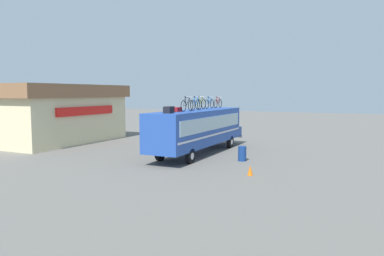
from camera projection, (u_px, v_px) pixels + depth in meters
ground_plane at (198, 154)px, 26.11m from camera, size 120.00×120.00×0.00m
bus at (199, 127)px, 26.07m from camera, size 12.17×2.48×3.12m
luggage_bag_1 at (168, 110)px, 21.69m from camera, size 0.51×0.46×0.38m
luggage_bag_2 at (169, 109)px, 22.73m from camera, size 0.57×0.44×0.37m
luggage_bag_3 at (176, 109)px, 23.54m from camera, size 0.65×0.49×0.29m
rooftop_bicycle_1 at (187, 105)px, 23.87m from camera, size 1.78×0.44×0.98m
rooftop_bicycle_2 at (196, 104)px, 25.38m from camera, size 1.82×0.44×0.97m
rooftop_bicycle_3 at (201, 104)px, 27.00m from camera, size 1.78×0.44×0.97m
rooftop_bicycle_4 at (209, 103)px, 28.35m from camera, size 1.68×0.44×0.92m
rooftop_bicycle_5 at (218, 103)px, 29.73m from camera, size 1.65×0.44×0.90m
roadside_building at (57, 113)px, 32.17m from camera, size 11.98×7.09×5.02m
trash_bin at (242, 154)px, 23.41m from camera, size 0.52×0.52×0.94m
traffic_cone at (250, 170)px, 19.31m from camera, size 0.29×0.29×0.54m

